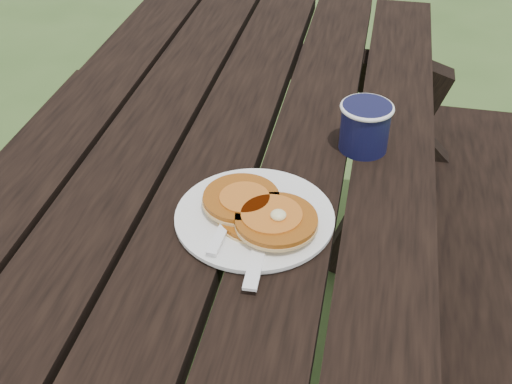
% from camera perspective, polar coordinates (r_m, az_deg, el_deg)
% --- Properties ---
extents(picnic_table, '(1.36, 1.80, 0.75)m').
position_cam_1_polar(picnic_table, '(1.32, -3.89, -12.95)').
color(picnic_table, black).
rests_on(picnic_table, ground).
extents(plate, '(0.29, 0.29, 0.01)m').
position_cam_1_polar(plate, '(0.98, -0.12, -2.30)').
color(plate, white).
rests_on(plate, picnic_table).
extents(pancake_stack, '(0.18, 0.16, 0.04)m').
position_cam_1_polar(pancake_stack, '(0.96, 0.30, -1.77)').
color(pancake_stack, '#A15212').
rests_on(pancake_stack, plate).
extents(knife, '(0.03, 0.18, 0.00)m').
position_cam_1_polar(knife, '(0.92, 0.38, -4.72)').
color(knife, white).
rests_on(knife, plate).
extents(fork, '(0.04, 0.16, 0.01)m').
position_cam_1_polar(fork, '(0.94, -2.98, -3.37)').
color(fork, white).
rests_on(fork, plate).
extents(coffee_cup, '(0.09, 0.09, 0.09)m').
position_cam_1_polar(coffee_cup, '(1.13, 9.69, 5.97)').
color(coffee_cup, black).
rests_on(coffee_cup, picnic_table).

